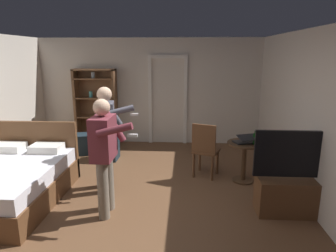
{
  "coord_description": "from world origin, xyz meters",
  "views": [
    {
      "loc": [
        0.85,
        -3.81,
        2.17
      ],
      "look_at": [
        0.61,
        0.4,
        1.13
      ],
      "focal_mm": 31.78,
      "sensor_mm": 36.0,
      "label": 1
    }
  ],
  "objects": [
    {
      "name": "ground_plane",
      "position": [
        0.0,
        0.0,
        0.0
      ],
      "size": [
        7.23,
        7.23,
        0.0
      ],
      "primitive_type": "plane",
      "color": "brown"
    },
    {
      "name": "wall_back",
      "position": [
        0.0,
        3.35,
        1.26
      ],
      "size": [
        5.51,
        0.12,
        2.52
      ],
      "primitive_type": "cube",
      "color": "silver",
      "rests_on": "ground_plane"
    },
    {
      "name": "wall_right",
      "position": [
        2.69,
        0.0,
        1.26
      ],
      "size": [
        0.12,
        6.81,
        2.52
      ],
      "primitive_type": "cube",
      "color": "silver",
      "rests_on": "ground_plane"
    },
    {
      "name": "doorway_frame",
      "position": [
        0.44,
        3.27,
        1.22
      ],
      "size": [
        0.93,
        0.08,
        2.13
      ],
      "color": "white",
      "rests_on": "ground_plane"
    },
    {
      "name": "bed",
      "position": [
        -1.77,
        0.16,
        0.3
      ],
      "size": [
        1.5,
        2.0,
        1.02
      ],
      "color": "brown",
      "rests_on": "ground_plane"
    },
    {
      "name": "bookshelf",
      "position": [
        -1.27,
        3.12,
        0.98
      ],
      "size": [
        0.99,
        0.32,
        1.81
      ],
      "color": "brown",
      "rests_on": "ground_plane"
    },
    {
      "name": "tv_flatscreen",
      "position": [
        2.33,
        0.02,
        0.36
      ],
      "size": [
        1.1,
        0.4,
        1.19
      ],
      "color": "brown",
      "rests_on": "ground_plane"
    },
    {
      "name": "side_table",
      "position": [
        1.88,
        1.05,
        0.47
      ],
      "size": [
        0.6,
        0.6,
        0.7
      ],
      "color": "#4C331E",
      "rests_on": "ground_plane"
    },
    {
      "name": "laptop",
      "position": [
        1.86,
        1.01,
        0.75
      ],
      "size": [
        0.41,
        0.42,
        0.16
      ],
      "color": "black",
      "rests_on": "side_table"
    },
    {
      "name": "bottle_on_table",
      "position": [
        2.02,
        0.97,
        0.8
      ],
      "size": [
        0.06,
        0.06,
        0.23
      ],
      "color": "#145117",
      "rests_on": "side_table"
    },
    {
      "name": "wooden_chair",
      "position": [
        1.22,
        1.2,
        0.54
      ],
      "size": [
        0.54,
        0.54,
        0.99
      ],
      "color": "brown",
      "rests_on": "ground_plane"
    },
    {
      "name": "person_blue_shirt",
      "position": [
        -0.2,
        -0.13,
        0.93
      ],
      "size": [
        0.64,
        0.6,
        1.61
      ],
      "color": "gray",
      "rests_on": "ground_plane"
    },
    {
      "name": "person_striped_shirt",
      "position": [
        -0.36,
        0.63,
        0.96
      ],
      "size": [
        0.71,
        0.57,
        1.67
      ],
      "color": "#333338",
      "rests_on": "ground_plane"
    },
    {
      "name": "suitcase_dark",
      "position": [
        -1.29,
        2.36,
        0.22
      ],
      "size": [
        0.62,
        0.49,
        0.44
      ],
      "primitive_type": "cube",
      "rotation": [
        0.0,
        0.0,
        0.24
      ],
      "color": "#1E2D38",
      "rests_on": "ground_plane"
    },
    {
      "name": "suitcase_small",
      "position": [
        -0.76,
        2.01,
        0.23
      ],
      "size": [
        0.47,
        0.4,
        0.47
      ],
      "primitive_type": "cube",
      "rotation": [
        0.0,
        0.0,
        -0.04
      ],
      "color": "#1E2D38",
      "rests_on": "ground_plane"
    }
  ]
}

